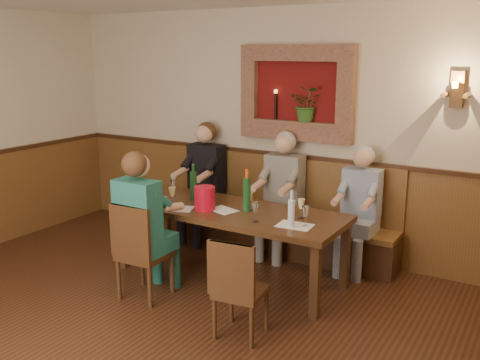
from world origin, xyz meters
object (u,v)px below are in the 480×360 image
Objects in this scene: bench at (272,223)px; person_bench_left at (203,192)px; chair_near_right at (240,308)px; person_bench_right at (357,221)px; person_bench_mid at (280,206)px; water_bottle at (291,213)px; dining_table at (229,215)px; person_chair_front at (145,237)px; chair_near_left at (144,270)px; spittoon_bucket at (205,198)px; wine_bottle_green_b at (193,185)px; wine_bottle_green_a at (247,194)px.

bench is 0.96m from person_bench_left.
chair_near_right is 1.86m from person_bench_right.
person_bench_mid is 1.27m from water_bottle.
dining_table is 0.80× the size of bench.
person_bench_right is 0.94× the size of person_chair_front.
chair_near_left is 0.66× the size of person_chair_front.
dining_table is 2.52× the size of chair_near_left.
person_bench_right is (1.99, 0.00, -0.05)m from person_bench_left.
dining_table is 10.08× the size of spittoon_bucket.
bench reaches higher than dining_table.
person_bench_mid reaches higher than bench.
water_bottle is at bearing 24.06° from person_chair_front.
wine_bottle_green_b is (-0.51, -0.85, 0.58)m from bench.
wine_bottle_green_a is at bearing -77.74° from bench.
chair_near_left reaches higher than dining_table.
wine_bottle_green_b is (-0.71, 0.08, -0.02)m from wine_bottle_green_a.
water_bottle is (1.25, 0.60, 0.61)m from chair_near_left.
person_chair_front is 6.04× the size of spittoon_bucket.
person_bench_mid is at bearing 78.95° from dining_table.
wine_bottle_green_a is 1.23× the size of water_bottle.
person_bench_right is 3.47× the size of wine_bottle_green_b.
chair_near_right is 3.62× the size of spittoon_bucket.
wine_bottle_green_a is at bearing 2.32° from dining_table.
dining_table is 0.33m from wine_bottle_green_a.
wine_bottle_green_a is (-0.87, -0.83, 0.37)m from person_bench_right.
water_bottle is (0.09, 0.74, 0.64)m from chair_near_right.
bench is 2.21× the size of person_bench_right.
chair_near_right is at bearing -10.67° from chair_near_left.
wine_bottle_green_a reaches higher than dining_table.
wine_bottle_green_a is (0.20, -0.93, 0.60)m from bench.
person_bench_right is at bearing 43.67° from wine_bottle_green_a.
chair_near_left is 2.73× the size of water_bottle.
dining_table is at bearing -101.05° from person_bench_mid.
wine_bottle_green_b reaches higher than spittoon_bucket.
wine_bottle_green_b is (-1.58, -0.75, 0.35)m from person_bench_right.
spittoon_bucket is (-1.26, -1.00, 0.31)m from person_bench_right.
person_bench_right is at bearing 25.35° from wine_bottle_green_b.
chair_near_right is 0.60× the size of person_bench_mid.
chair_near_right is 1.28m from wine_bottle_green_a.
spittoon_bucket is 0.99m from water_bottle.
chair_near_left is at bearing -154.41° from water_bottle.
person_bench_mid is (-0.55, 1.79, 0.34)m from chair_near_right.
person_bench_right is at bearing 75.67° from water_bottle.
wine_bottle_green_a is at bearing 23.08° from spittoon_bucket.
person_chair_front is (0.47, -1.61, -0.02)m from person_bench_left.
chair_near_right is 0.98m from water_bottle.
person_bench_mid is 3.68× the size of wine_bottle_green_b.
bench is 3.15× the size of chair_near_left.
person_bench_left is (-0.47, 1.65, 0.33)m from chair_near_left.
chair_near_left is 1.10× the size of chair_near_right.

